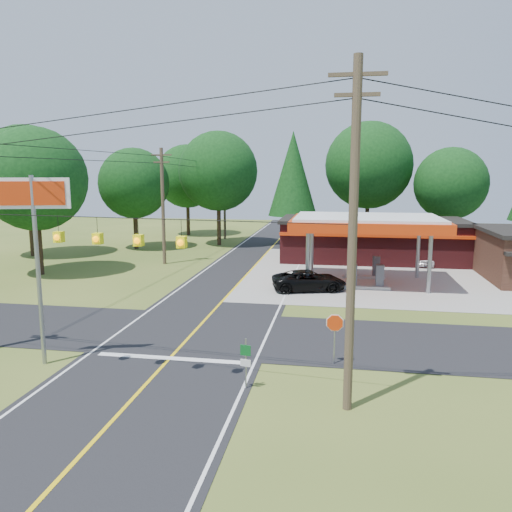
% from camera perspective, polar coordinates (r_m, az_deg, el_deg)
% --- Properties ---
extents(ground, '(120.00, 120.00, 0.00)m').
position_cam_1_polar(ground, '(25.51, -7.14, -8.69)').
color(ground, '#42591F').
rests_on(ground, ground).
extents(main_highway, '(8.00, 120.00, 0.02)m').
position_cam_1_polar(main_highway, '(25.50, -7.14, -8.67)').
color(main_highway, black).
rests_on(main_highway, ground).
extents(cross_road, '(70.00, 7.00, 0.02)m').
position_cam_1_polar(cross_road, '(25.50, -7.14, -8.66)').
color(cross_road, black).
rests_on(cross_road, ground).
extents(lane_center_yellow, '(0.15, 110.00, 0.00)m').
position_cam_1_polar(lane_center_yellow, '(25.50, -7.14, -8.63)').
color(lane_center_yellow, yellow).
rests_on(lane_center_yellow, main_highway).
extents(gas_canopy, '(10.60, 7.40, 4.88)m').
position_cam_1_polar(gas_canopy, '(36.42, 12.55, 3.52)').
color(gas_canopy, gray).
rests_on(gas_canopy, ground).
extents(convenience_store, '(16.40, 7.55, 3.80)m').
position_cam_1_polar(convenience_store, '(46.65, 13.06, 1.87)').
color(convenience_store, '#501619').
rests_on(convenience_store, ground).
extents(utility_pole_near_right, '(1.80, 0.30, 11.50)m').
position_cam_1_polar(utility_pole_near_right, '(16.31, 10.98, 2.36)').
color(utility_pole_near_right, '#473828').
rests_on(utility_pole_near_right, ground).
extents(utility_pole_far_left, '(1.80, 0.30, 10.00)m').
position_cam_1_polar(utility_pole_far_left, '(43.94, -10.60, 5.81)').
color(utility_pole_far_left, '#473828').
rests_on(utility_pole_far_left, ground).
extents(utility_pole_north, '(0.30, 0.30, 9.50)m').
position_cam_1_polar(utility_pole_north, '(59.83, -3.61, 6.47)').
color(utility_pole_north, '#473828').
rests_on(utility_pole_north, ground).
extents(overhead_beacons, '(17.04, 2.04, 1.03)m').
position_cam_1_polar(overhead_beacons, '(19.06, -15.60, 3.96)').
color(overhead_beacons, black).
rests_on(overhead_beacons, ground).
extents(treeline_backdrop, '(70.27, 51.59, 13.30)m').
position_cam_1_polar(treeline_backdrop, '(47.60, 2.02, 8.99)').
color(treeline_backdrop, '#332316').
rests_on(treeline_backdrop, ground).
extents(suv_car, '(6.09, 6.09, 1.38)m').
position_cam_1_polar(suv_car, '(34.02, 6.07, -2.82)').
color(suv_car, black).
rests_on(suv_car, ground).
extents(sedan_car, '(4.02, 4.02, 1.23)m').
position_cam_1_polar(sedan_car, '(45.39, 18.79, -0.26)').
color(sedan_car, white).
rests_on(sedan_car, ground).
extents(big_stop_sign, '(2.83, 0.85, 7.84)m').
position_cam_1_polar(big_stop_sign, '(21.91, -24.00, 3.46)').
color(big_stop_sign, gray).
rests_on(big_stop_sign, ground).
extents(octagonal_stop_sign, '(0.77, 0.09, 2.17)m').
position_cam_1_polar(octagonal_stop_sign, '(21.14, 8.99, -8.04)').
color(octagonal_stop_sign, gray).
rests_on(octagonal_stop_sign, ground).
extents(route_sign_post, '(0.40, 0.12, 1.95)m').
position_cam_1_polar(route_sign_post, '(18.74, -1.19, -11.71)').
color(route_sign_post, gray).
rests_on(route_sign_post, ground).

